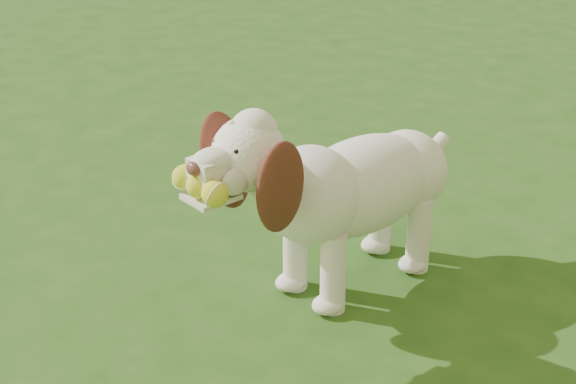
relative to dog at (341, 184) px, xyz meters
The scene contains 2 objects.
ground 0.59m from the dog, behind, with size 80.00×80.00×0.00m, color #1F4714.
dog is the anchor object (origin of this frame).
Camera 1 is at (1.80, -2.34, 1.70)m, focal length 55.00 mm.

